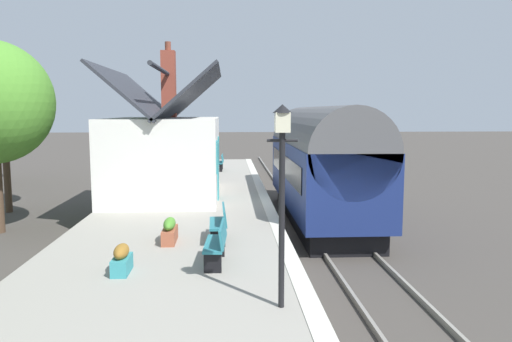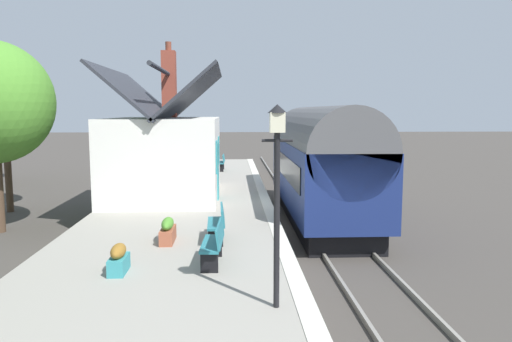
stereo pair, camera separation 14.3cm
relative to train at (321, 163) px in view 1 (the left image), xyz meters
name	(u,v)px [view 1 (the left image)]	position (x,y,z in m)	size (l,w,h in m)	color
ground_plane	(299,226)	(-0.70, 0.90, -2.22)	(160.00, 160.00, 0.00)	#423D38
platform	(188,216)	(-0.70, 4.88, -1.78)	(32.00, 5.97, 0.89)	gray
platform_edge_coping	(267,202)	(-0.70, 2.08, -1.32)	(32.00, 0.36, 0.02)	beige
rail_near	(343,224)	(-0.70, -0.72, -2.15)	(52.00, 0.08, 0.14)	gray
rail_far	(304,224)	(-0.70, 0.72, -2.15)	(52.00, 0.08, 0.14)	gray
train	(321,163)	(0.00, 0.00, 0.00)	(10.06, 2.73, 4.32)	black
station_building	(166,153)	(1.02, 5.85, 0.32)	(6.81, 4.24, 6.04)	white
bench_by_lamp	(220,162)	(8.98, 3.87, -0.86)	(1.41, 0.46, 0.88)	#26727F
bench_near_building	(218,243)	(-7.77, 3.70, -0.86)	(1.42, 0.50, 0.88)	#26727F
bench_mid_platform	(220,222)	(-5.85, 3.67, -0.86)	(1.41, 0.47, 0.88)	#26727F
planter_corner_building	(122,259)	(-8.22, 5.63, -1.05)	(0.75, 0.32, 0.59)	teal
planter_bench_right	(190,164)	(8.66, 5.50, -0.91)	(0.50, 0.50, 0.82)	black
planter_under_sign	(170,231)	(-5.90, 4.93, -1.04)	(0.97, 0.32, 0.61)	#9E5138
lamp_post_platform	(282,166)	(-10.15, 2.59, 1.05)	(0.32, 0.50, 3.38)	black
tree_behind_building	(2,98)	(2.51, 12.50, 2.47)	(2.99, 3.14, 6.21)	#4C3828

